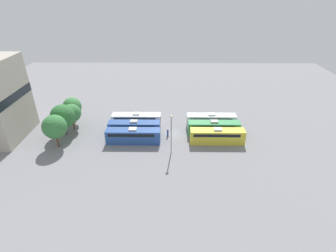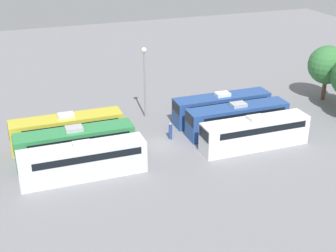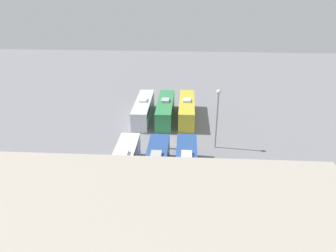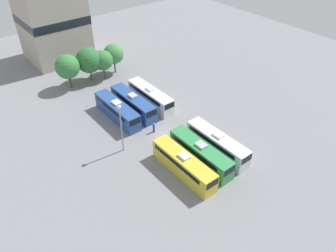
{
  "view_description": "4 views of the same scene",
  "coord_description": "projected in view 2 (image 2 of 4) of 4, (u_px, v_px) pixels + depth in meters",
  "views": [
    {
      "loc": [
        -50.2,
        0.82,
        29.29
      ],
      "look_at": [
        1.0,
        1.44,
        1.48
      ],
      "focal_mm": 28.0,
      "sensor_mm": 36.0,
      "label": 1
    },
    {
      "loc": [
        40.51,
        -13.9,
        21.53
      ],
      "look_at": [
        0.64,
        0.59,
        2.31
      ],
      "focal_mm": 50.0,
      "sensor_mm": 36.0,
      "label": 2
    },
    {
      "loc": [
        -3.42,
        40.42,
        21.62
      ],
      "look_at": [
        -0.95,
        0.21,
        2.78
      ],
      "focal_mm": 35.0,
      "sensor_mm": 36.0,
      "label": 3
    },
    {
      "loc": [
        -26.02,
        -33.52,
        33.38
      ],
      "look_at": [
        0.07,
        -0.93,
        2.11
      ],
      "focal_mm": 35.0,
      "sensor_mm": 36.0,
      "label": 4
    }
  ],
  "objects": [
    {
      "name": "ground_plane",
      "position": [
        160.0,
        145.0,
        47.89
      ],
      "size": [
        119.24,
        119.24,
        0.0
      ],
      "primitive_type": "plane",
      "color": "gray"
    },
    {
      "name": "bus_0",
      "position": [
        68.0,
        129.0,
        47.41
      ],
      "size": [
        2.47,
        11.23,
        3.38
      ],
      "color": "gold",
      "rests_on": "ground_plane"
    },
    {
      "name": "bus_1",
      "position": [
        76.0,
        143.0,
        44.52
      ],
      "size": [
        2.47,
        11.23,
        3.38
      ],
      "color": "#338C4C",
      "rests_on": "ground_plane"
    },
    {
      "name": "bus_2",
      "position": [
        84.0,
        160.0,
        41.5
      ],
      "size": [
        2.47,
        11.23,
        3.38
      ],
      "color": "silver",
      "rests_on": "ground_plane"
    },
    {
      "name": "bus_3",
      "position": [
        222.0,
        107.0,
        52.93
      ],
      "size": [
        2.47,
        11.23,
        3.38
      ],
      "color": "#284C93",
      "rests_on": "ground_plane"
    },
    {
      "name": "bus_4",
      "position": [
        238.0,
        118.0,
        50.07
      ],
      "size": [
        2.47,
        11.23,
        3.38
      ],
      "color": "#284C93",
      "rests_on": "ground_plane"
    },
    {
      "name": "bus_5",
      "position": [
        255.0,
        132.0,
        46.8
      ],
      "size": [
        2.47,
        11.23,
        3.38
      ],
      "color": "white",
      "rests_on": "ground_plane"
    },
    {
      "name": "worker_person",
      "position": [
        170.0,
        131.0,
        48.87
      ],
      "size": [
        0.36,
        0.36,
        1.83
      ],
      "color": "navy",
      "rests_on": "ground_plane"
    },
    {
      "name": "light_pole",
      "position": [
        144.0,
        71.0,
        52.17
      ],
      "size": [
        0.6,
        0.6,
        8.3
      ],
      "color": "gray",
      "rests_on": "ground_plane"
    },
    {
      "name": "tree_0",
      "position": [
        327.0,
        65.0,
        57.88
      ],
      "size": [
        4.78,
        4.78,
        6.94
      ],
      "color": "brown",
      "rests_on": "ground_plane"
    }
  ]
}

